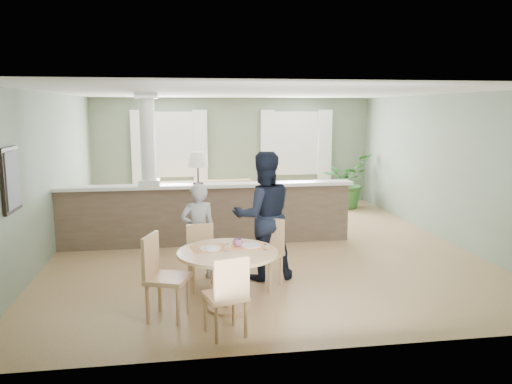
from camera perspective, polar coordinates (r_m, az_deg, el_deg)
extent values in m
plane|color=tan|center=(9.04, 0.28, -6.09)|extent=(8.00, 8.00, 0.00)
cube|color=gray|center=(12.71, -2.56, 4.63)|extent=(7.00, 0.02, 2.70)
cube|color=gray|center=(8.92, -22.53, 1.82)|extent=(0.02, 8.00, 2.70)
cube|color=gray|center=(9.94, 20.66, 2.65)|extent=(0.02, 8.00, 2.70)
cube|color=gray|center=(4.91, 7.64, -3.29)|extent=(7.00, 0.02, 2.70)
cube|color=white|center=(8.71, 0.29, 11.28)|extent=(7.00, 8.00, 0.02)
cube|color=white|center=(12.60, -9.84, 5.37)|extent=(1.10, 0.02, 1.50)
cube|color=white|center=(12.57, -9.84, 5.36)|extent=(1.22, 0.04, 1.62)
cube|color=white|center=(12.94, 4.54, 5.58)|extent=(1.10, 0.02, 1.50)
cube|color=white|center=(12.92, 4.57, 5.57)|extent=(1.22, 0.04, 1.62)
cube|color=white|center=(12.57, -13.23, 3.87)|extent=(0.35, 0.10, 2.30)
cube|color=white|center=(12.54, -6.37, 4.05)|extent=(0.35, 0.10, 2.30)
cube|color=white|center=(12.73, 1.32, 4.19)|extent=(0.35, 0.10, 2.30)
cube|color=white|center=(13.07, 7.82, 4.24)|extent=(0.35, 0.10, 2.30)
cube|color=black|center=(6.98, -26.22, 1.27)|extent=(0.04, 0.62, 0.82)
cube|color=#655D55|center=(6.97, -26.02, 1.28)|extent=(0.02, 0.52, 0.72)
cube|color=brown|center=(9.01, -5.59, -2.75)|extent=(5.20, 0.22, 1.05)
cube|color=white|center=(8.91, -5.65, 0.74)|extent=(5.32, 0.36, 0.06)
cube|color=white|center=(8.90, -12.10, 1.09)|extent=(0.36, 0.36, 0.10)
cylinder|color=white|center=(8.83, -12.26, 5.88)|extent=(0.26, 0.26, 1.39)
cube|color=white|center=(8.81, -12.44, 10.72)|extent=(0.38, 0.38, 0.10)
cylinder|color=black|center=(8.90, -6.62, 1.01)|extent=(0.18, 0.18, 0.03)
cylinder|color=black|center=(8.88, -6.64, 2.00)|extent=(0.03, 0.03, 0.28)
cone|color=beige|center=(8.84, -6.67, 3.73)|extent=(0.36, 0.36, 0.26)
imported|color=#9B7F54|center=(10.85, -5.82, -1.20)|extent=(2.99, 1.37, 0.85)
imported|color=#2C6227|center=(12.54, 10.27, 1.24)|extent=(1.56, 1.57, 1.32)
cylinder|color=tan|center=(6.30, -3.21, -13.01)|extent=(0.51, 0.51, 0.04)
cylinder|color=tan|center=(6.18, -3.24, -10.02)|extent=(0.14, 0.14, 0.66)
cylinder|color=tan|center=(6.07, -3.27, -6.92)|extent=(1.22, 1.22, 0.04)
cube|color=#D74A30|center=(6.18, -5.33, -6.43)|extent=(0.49, 0.39, 0.01)
cube|color=#D74A30|center=(6.26, -0.83, -6.17)|extent=(0.47, 0.37, 0.01)
cylinder|color=white|center=(6.15, -5.26, -6.42)|extent=(0.26, 0.26, 0.01)
cylinder|color=white|center=(6.25, -0.60, -6.12)|extent=(0.26, 0.26, 0.01)
cylinder|color=white|center=(6.02, -3.40, -6.35)|extent=(0.07, 0.07, 0.09)
cube|color=silver|center=(6.09, -5.68, -6.51)|extent=(0.05, 0.18, 0.00)
cube|color=silver|center=(6.10, -6.85, -6.62)|extent=(0.05, 0.21, 0.00)
cylinder|color=white|center=(6.08, 1.06, -6.33)|extent=(0.04, 0.04, 0.07)
cylinder|color=silver|center=(6.07, 1.06, -5.95)|extent=(0.04, 0.04, 0.01)
imported|color=blue|center=(6.24, -2.11, -5.82)|extent=(0.14, 0.14, 0.10)
cube|color=tan|center=(6.85, -6.11, -7.63)|extent=(0.45, 0.45, 0.05)
cylinder|color=tan|center=(6.74, -7.15, -9.90)|extent=(0.04, 0.04, 0.40)
cylinder|color=tan|center=(6.80, -4.48, -9.68)|extent=(0.04, 0.04, 0.40)
cylinder|color=tan|center=(7.03, -7.62, -9.06)|extent=(0.04, 0.04, 0.40)
cylinder|color=tan|center=(7.09, -5.06, -8.86)|extent=(0.04, 0.04, 0.40)
cube|color=tan|center=(6.95, -6.43, -5.38)|extent=(0.37, 0.09, 0.43)
cube|color=tan|center=(6.87, 0.99, -7.24)|extent=(0.59, 0.59, 0.05)
cylinder|color=tan|center=(6.88, -0.96, -9.29)|extent=(0.04, 0.04, 0.43)
cylinder|color=tan|center=(6.72, 1.60, -9.74)|extent=(0.04, 0.04, 0.43)
cylinder|color=tan|center=(7.16, 0.42, -8.52)|extent=(0.04, 0.04, 0.43)
cylinder|color=tan|center=(7.01, 2.90, -8.92)|extent=(0.04, 0.04, 0.43)
cube|color=tan|center=(6.96, 1.74, -4.86)|extent=(0.34, 0.28, 0.46)
cube|color=tan|center=(5.49, -3.54, -11.77)|extent=(0.51, 0.51, 0.05)
cylinder|color=tan|center=(5.78, -2.57, -13.11)|extent=(0.04, 0.04, 0.42)
cylinder|color=tan|center=(5.67, -5.77, -13.61)|extent=(0.04, 0.04, 0.42)
cylinder|color=tan|center=(5.50, -1.19, -14.33)|extent=(0.04, 0.04, 0.42)
cylinder|color=tan|center=(5.38, -4.55, -14.90)|extent=(0.04, 0.04, 0.42)
cube|color=tan|center=(5.24, -2.81, -9.96)|extent=(0.39, 0.15, 0.45)
cube|color=tan|center=(5.96, -10.05, -9.73)|extent=(0.58, 0.58, 0.05)
cylinder|color=tan|center=(5.82, -8.90, -12.81)|extent=(0.04, 0.04, 0.46)
cylinder|color=tan|center=(6.14, -7.74, -11.56)|extent=(0.04, 0.04, 0.46)
cylinder|color=tan|center=(5.95, -12.30, -12.42)|extent=(0.04, 0.04, 0.46)
cylinder|color=tan|center=(6.27, -10.97, -11.23)|extent=(0.04, 0.04, 0.46)
cube|color=tan|center=(5.95, -11.98, -7.10)|extent=(0.18, 0.42, 0.49)
imported|color=gray|center=(7.20, -6.63, -4.48)|extent=(0.56, 0.42, 1.40)
imported|color=black|center=(7.13, 0.85, -2.73)|extent=(0.95, 0.77, 1.84)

